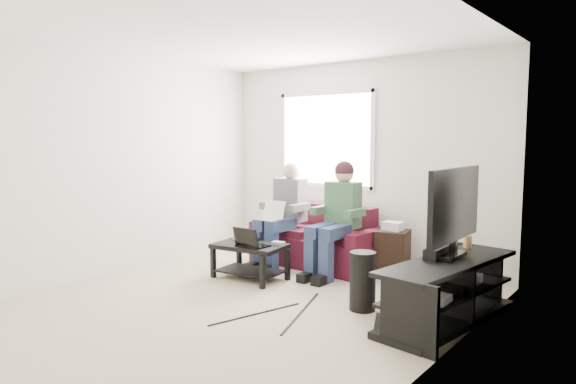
% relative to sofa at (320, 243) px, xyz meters
% --- Properties ---
extents(floor, '(4.50, 4.50, 0.00)m').
position_rel_sofa_xyz_m(floor, '(0.28, -1.80, -0.29)').
color(floor, '#B7AD8E').
rests_on(floor, ground).
extents(ceiling, '(4.50, 4.50, 0.00)m').
position_rel_sofa_xyz_m(ceiling, '(0.28, -1.80, 2.31)').
color(ceiling, white).
rests_on(ceiling, wall_back).
extents(wall_back, '(4.50, 0.00, 4.50)m').
position_rel_sofa_xyz_m(wall_back, '(0.28, 0.45, 1.01)').
color(wall_back, silver).
rests_on(wall_back, floor).
extents(wall_left, '(0.00, 4.50, 4.50)m').
position_rel_sofa_xyz_m(wall_left, '(-1.72, -1.80, 1.01)').
color(wall_left, silver).
rests_on(wall_left, floor).
extents(wall_right, '(0.00, 4.50, 4.50)m').
position_rel_sofa_xyz_m(wall_right, '(2.28, -1.80, 1.01)').
color(wall_right, silver).
rests_on(wall_right, floor).
extents(window, '(1.48, 0.04, 1.28)m').
position_rel_sofa_xyz_m(window, '(-0.22, 0.43, 1.31)').
color(window, white).
rests_on(window, wall_back).
extents(sofa, '(1.66, 0.85, 0.76)m').
position_rel_sofa_xyz_m(sofa, '(0.00, 0.00, 0.00)').
color(sofa, '#491223').
rests_on(sofa, floor).
extents(person_left, '(0.40, 0.70, 1.31)m').
position_rel_sofa_xyz_m(person_left, '(-0.40, -0.26, 0.42)').
color(person_left, navy).
rests_on(person_left, sofa).
extents(person_right, '(0.40, 0.71, 1.35)m').
position_rel_sofa_xyz_m(person_right, '(0.40, -0.24, 0.48)').
color(person_right, navy).
rests_on(person_right, sofa).
extents(laptop_silver, '(0.37, 0.29, 0.24)m').
position_rel_sofa_xyz_m(laptop_silver, '(-0.40, -0.52, 0.39)').
color(laptop_silver, silver).
rests_on(laptop_silver, person_left).
extents(coffee_table, '(0.88, 0.61, 0.41)m').
position_rel_sofa_xyz_m(coffee_table, '(-0.28, -1.03, 0.01)').
color(coffee_table, black).
rests_on(coffee_table, floor).
extents(laptop_black, '(0.39, 0.32, 0.24)m').
position_rel_sofa_xyz_m(laptop_black, '(-0.16, -1.11, 0.24)').
color(laptop_black, black).
rests_on(laptop_black, coffee_table).
extents(controller_a, '(0.16, 0.12, 0.04)m').
position_rel_sofa_xyz_m(controller_a, '(-0.56, -0.91, 0.14)').
color(controller_a, silver).
rests_on(controller_a, coffee_table).
extents(controller_b, '(0.15, 0.11, 0.04)m').
position_rel_sofa_xyz_m(controller_b, '(-0.38, -0.85, 0.14)').
color(controller_b, black).
rests_on(controller_b, coffee_table).
extents(controller_c, '(0.15, 0.11, 0.04)m').
position_rel_sofa_xyz_m(controller_c, '(0.02, -0.88, 0.14)').
color(controller_c, gray).
rests_on(controller_c, coffee_table).
extents(tv_stand, '(0.72, 1.73, 0.55)m').
position_rel_sofa_xyz_m(tv_stand, '(2.04, -0.99, -0.04)').
color(tv_stand, black).
rests_on(tv_stand, floor).
extents(tv, '(0.12, 1.10, 0.81)m').
position_rel_sofa_xyz_m(tv, '(2.04, -0.89, 0.72)').
color(tv, black).
rests_on(tv, tv_stand).
extents(soundbar, '(0.12, 0.50, 0.10)m').
position_rel_sofa_xyz_m(soundbar, '(1.92, -0.89, 0.31)').
color(soundbar, black).
rests_on(soundbar, tv_stand).
extents(drink_cup, '(0.08, 0.08, 0.12)m').
position_rel_sofa_xyz_m(drink_cup, '(1.99, -0.36, 0.32)').
color(drink_cup, '#AF814B').
rests_on(drink_cup, tv_stand).
extents(console_white, '(0.30, 0.22, 0.06)m').
position_rel_sofa_xyz_m(console_white, '(2.04, -1.39, 0.03)').
color(console_white, silver).
rests_on(console_white, tv_stand).
extents(console_grey, '(0.34, 0.26, 0.08)m').
position_rel_sofa_xyz_m(console_grey, '(2.04, -0.69, 0.04)').
color(console_grey, gray).
rests_on(console_grey, tv_stand).
extents(console_black, '(0.38, 0.30, 0.07)m').
position_rel_sofa_xyz_m(console_black, '(2.04, -1.04, 0.04)').
color(console_black, black).
rests_on(console_black, tv_stand).
extents(subwoofer, '(0.25, 0.25, 0.56)m').
position_rel_sofa_xyz_m(subwoofer, '(1.29, -1.18, -0.01)').
color(subwoofer, black).
rests_on(subwoofer, floor).
extents(keyboard_floor, '(0.34, 0.50, 0.03)m').
position_rel_sofa_xyz_m(keyboard_floor, '(1.64, -1.41, -0.28)').
color(keyboard_floor, black).
rests_on(keyboard_floor, floor).
extents(end_table, '(0.36, 0.36, 0.64)m').
position_rel_sofa_xyz_m(end_table, '(0.95, 0.12, -0.00)').
color(end_table, black).
rests_on(end_table, floor).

